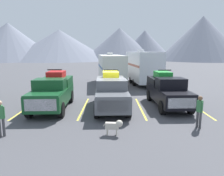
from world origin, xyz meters
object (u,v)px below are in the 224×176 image
Objects in this scene: person_b at (0,116)px; dog at (115,125)px; camper_trailer_b at (143,66)px; pickup_truck_b at (111,91)px; person_a at (199,110)px; camper_trailer_a at (111,68)px; pickup_truck_a at (53,91)px; pickup_truck_c at (167,90)px.

dog is at bearing 1.99° from person_b.
camper_trailer_b is at bearing 77.33° from dog.
pickup_truck_b is at bearing -109.07° from camper_trailer_b.
camper_trailer_b is 5.46× the size of person_a.
dog is (5.13, 0.18, -0.49)m from person_b.
camper_trailer_a reaches higher than pickup_truck_b.
pickup_truck_a is 6.26m from dog.
camper_trailer_a reaches higher than dog.
camper_trailer_b is 15.54m from dog.
camper_trailer_a is 14.91m from person_a.
person_b reaches higher than person_a.
dog is at bearing -102.67° from camper_trailer_b.
camper_trailer_b is 5.35× the size of person_b.
person_b is (-1.02, -4.85, -0.22)m from pickup_truck_a.
person_b is 5.15m from dog.
pickup_truck_c is 0.59× the size of camper_trailer_a.
pickup_truck_a is 0.61× the size of camper_trailer_b.
pickup_truck_c is at bearing -87.99° from camper_trailer_b.
camper_trailer_a is at bearing 179.06° from camper_trailer_b.
person_a reaches higher than dog.
person_a is at bearing 6.87° from person_b.
person_b is at bearing -119.17° from camper_trailer_b.
person_a is 4.36m from dog.
pickup_truck_b reaches higher than person_a.
person_b is (-8.85, -5.54, -0.17)m from pickup_truck_c.
camper_trailer_a is at bearing 91.00° from dog.
pickup_truck_a is 3.34× the size of person_a.
pickup_truck_a reaches higher than dog.
person_b is at bearing -173.13° from person_a.
camper_trailer_b reaches higher than person_a.
camper_trailer_b is at bearing 93.41° from person_a.
pickup_truck_b is 3.41× the size of person_b.
camper_trailer_a is 1.03× the size of camper_trailer_b.
camper_trailer_a reaches higher than pickup_truck_c.
camper_trailer_a is (-0.07, 10.42, 0.77)m from pickup_truck_b.
pickup_truck_a is 0.59× the size of camper_trailer_a.
dog is at bearing -124.81° from pickup_truck_c.
camper_trailer_a is at bearing 112.22° from pickup_truck_c.
pickup_truck_a reaches higher than pickup_truck_c.
person_a is 9.42m from person_b.
person_a is at bearing -72.43° from camper_trailer_a.
pickup_truck_c reaches higher than person_b.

